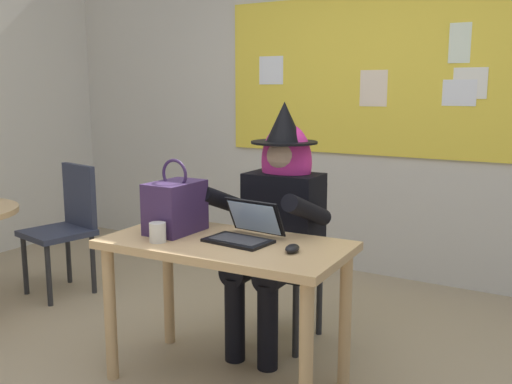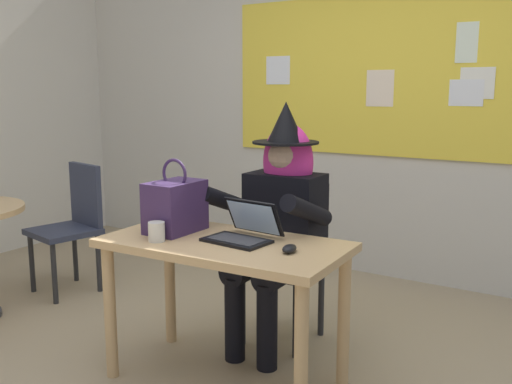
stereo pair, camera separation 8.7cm
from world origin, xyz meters
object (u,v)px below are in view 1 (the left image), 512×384
Objects in this scene: computer_mouse at (292,248)px; person_costumed at (279,209)px; coffee_mug at (158,232)px; chair_spare_by_window at (67,221)px; chair_at_desk at (288,251)px; laptop at (245,231)px; handbag at (175,206)px; desk_main at (226,264)px.

person_costumed is at bearing 112.07° from computer_mouse.
computer_mouse is at bearing 32.34° from person_costumed.
chair_spare_by_window reaches higher than coffee_mug.
chair_at_desk is 2.76× the size of laptop.
chair_spare_by_window is at bearing 153.94° from computer_mouse.
handbag is (-0.31, -0.64, 0.35)m from chair_at_desk.
laptop is 1.86m from chair_spare_by_window.
coffee_mug reaches higher than desk_main.
computer_mouse is (0.37, -0.54, -0.04)m from person_costumed.
laptop is at bearing 44.18° from desk_main.
handbag reaches higher than chair_spare_by_window.
handbag is (-0.68, 0.02, 0.12)m from computer_mouse.
laptop is 3.19× the size of computer_mouse.
person_costumed is at bearing 69.79° from coffee_mug.
chair_spare_by_window reaches higher than chair_at_desk.
computer_mouse is at bearing 15.77° from coffee_mug.
laptop is at bearing 154.85° from computer_mouse.
chair_at_desk is 9.63× the size of coffee_mug.
desk_main is 0.39m from computer_mouse.
person_costumed is 1.51× the size of chair_spare_by_window.
chair_at_desk reaches higher than computer_mouse.
computer_mouse is 0.11× the size of chair_spare_by_window.
computer_mouse is 0.66m from coffee_mug.
chair_spare_by_window reaches higher than desk_main.
person_costumed reaches higher than chair_at_desk.
person_costumed reaches higher than handbag.
chair_at_desk is 0.92m from coffee_mug.
laptop is (0.07, -0.47, -0.02)m from person_costumed.
chair_at_desk is at bearing 101.97° from laptop.
laptop is (0.07, 0.07, 0.16)m from desk_main.
laptop is 0.40m from handbag.
coffee_mug is (-0.34, -0.25, 0.00)m from laptop.
person_costumed is 0.61m from handbag.
desk_main is 0.40m from handbag.
person_costumed is 13.31× the size of computer_mouse.
desk_main is 3.20× the size of handbag.
chair_at_desk is at bearing -179.21° from person_costumed.
handbag reaches higher than coffee_mug.
desk_main is 1.80m from chair_spare_by_window.
person_costumed is at bearing 90.26° from desk_main.
person_costumed reaches higher than computer_mouse.
desk_main is at bearing -1.46° from person_costumed.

